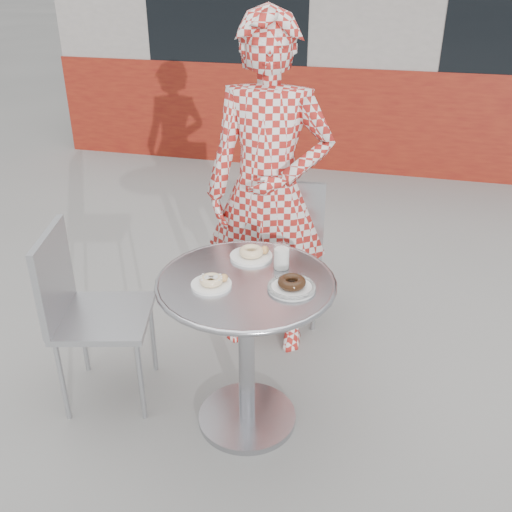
% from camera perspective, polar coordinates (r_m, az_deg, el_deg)
% --- Properties ---
extents(ground, '(60.00, 60.00, 0.00)m').
position_cam_1_polar(ground, '(2.79, -0.42, -15.40)').
color(ground, gray).
rests_on(ground, ground).
extents(bistro_table, '(0.74, 0.74, 0.75)m').
position_cam_1_polar(bistro_table, '(2.41, -0.98, -6.19)').
color(bistro_table, '#B7B7BC').
rests_on(bistro_table, ground).
extents(chair_far, '(0.48, 0.48, 0.90)m').
position_cam_1_polar(chair_far, '(3.35, 2.87, -1.52)').
color(chair_far, '#A7AAAF').
rests_on(chair_far, ground).
extents(chair_left, '(0.51, 0.51, 0.87)m').
position_cam_1_polar(chair_left, '(2.82, -14.77, -8.90)').
color(chair_left, '#A7AAAF').
rests_on(chair_left, ground).
extents(seated_person, '(0.64, 0.43, 1.73)m').
position_cam_1_polar(seated_person, '(2.85, 1.24, 6.28)').
color(seated_person, '#A61F19').
rests_on(seated_person, ground).
extents(plate_far, '(0.19, 0.19, 0.05)m').
position_cam_1_polar(plate_far, '(2.48, -0.40, 0.23)').
color(plate_far, white).
rests_on(plate_far, bistro_table).
extents(plate_near, '(0.16, 0.16, 0.04)m').
position_cam_1_polar(plate_near, '(2.27, -4.42, -2.60)').
color(plate_near, white).
rests_on(plate_near, bistro_table).
extents(plate_checker, '(0.19, 0.19, 0.05)m').
position_cam_1_polar(plate_checker, '(2.25, 3.59, -2.97)').
color(plate_checker, white).
rests_on(plate_checker, bistro_table).
extents(milk_cup, '(0.07, 0.07, 0.11)m').
position_cam_1_polar(milk_cup, '(2.38, 2.57, -0.14)').
color(milk_cup, white).
rests_on(milk_cup, bistro_table).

